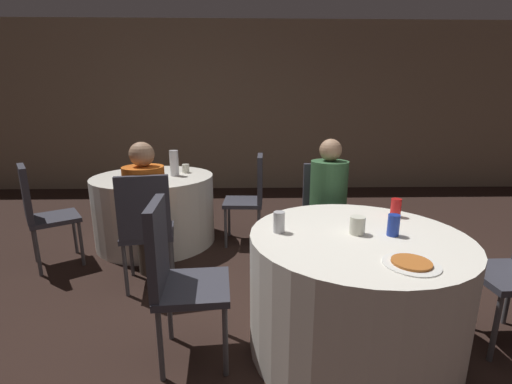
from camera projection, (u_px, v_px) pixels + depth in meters
ground_plane at (327, 342)px, 2.13m from camera, size 16.00×16.00×0.00m
wall_back at (276, 108)px, 5.86m from camera, size 16.00×0.06×2.80m
table_near at (354, 291)px, 2.03m from camera, size 1.23×1.23×0.72m
table_far at (155, 209)px, 3.66m from camera, size 1.24×1.24×0.72m
chair_near_west at (175, 269)px, 1.88m from camera, size 0.43×0.43×0.94m
chair_near_north at (325, 209)px, 2.98m from camera, size 0.42×0.42×0.94m
chair_far_east at (252, 191)px, 3.59m from camera, size 0.42×0.42×0.94m
chair_far_south at (146, 222)px, 2.63m from camera, size 0.47×0.47×0.94m
chair_far_southwest at (39, 208)px, 3.01m from camera, size 0.56×0.56×0.94m
person_orange_shirt at (147, 213)px, 2.79m from camera, size 0.36×0.49×1.17m
person_green_jacket at (329, 212)px, 2.81m from camera, size 0.31×0.49×1.18m
pizza_plate_near at (411, 263)px, 1.57m from camera, size 0.26×0.26×0.02m
soda_can_blue at (393, 225)px, 1.91m from camera, size 0.07×0.07×0.12m
soda_can_silver at (279, 222)px, 1.96m from camera, size 0.07×0.07×0.12m
soda_can_red at (396, 208)px, 2.24m from camera, size 0.07×0.07×0.12m
cup_near at (357, 225)px, 1.93m from camera, size 0.09×0.09×0.10m
bottle_far at (174, 163)px, 3.55m from camera, size 0.09×0.09×0.27m
cup_far at (186, 168)px, 3.74m from camera, size 0.08×0.08×0.09m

